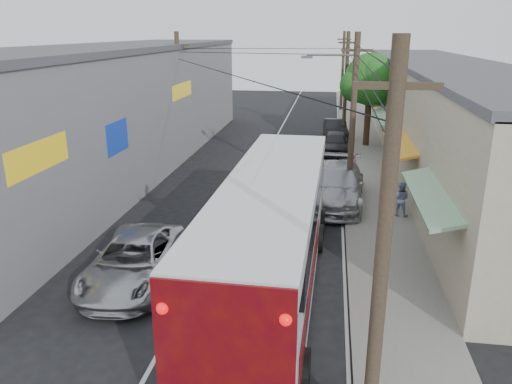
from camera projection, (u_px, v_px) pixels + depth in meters
ground at (155, 360)px, 12.77m from camera, size 120.00×120.00×0.00m
sidewalk at (366, 167)px, 30.65m from camera, size 3.00×80.00×0.12m
building_right at (441, 113)px, 30.94m from camera, size 7.09×40.00×6.25m
building_left at (117, 108)px, 29.76m from camera, size 7.20×36.00×7.25m
utility_poles at (314, 98)px, 30.17m from camera, size 11.80×45.28×8.00m
street_tree at (371, 81)px, 34.83m from camera, size 4.40×4.00×6.60m
coach_bus at (272, 233)px, 15.67m from camera, size 3.24×13.29×3.81m
jeepney at (134, 260)px, 16.53m from camera, size 2.95×5.74×1.55m
parked_suv at (336, 185)px, 24.06m from camera, size 2.94×6.53×1.86m
parked_car_mid at (336, 143)px, 34.04m from camera, size 1.79×4.36×1.48m
parked_car_far at (335, 129)px, 38.75m from camera, size 2.05×4.60×1.47m
pedestrian_near at (351, 169)px, 26.61m from camera, size 0.75×0.63×1.75m
pedestrian_far at (401, 199)px, 22.18m from camera, size 0.92×0.81×1.57m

